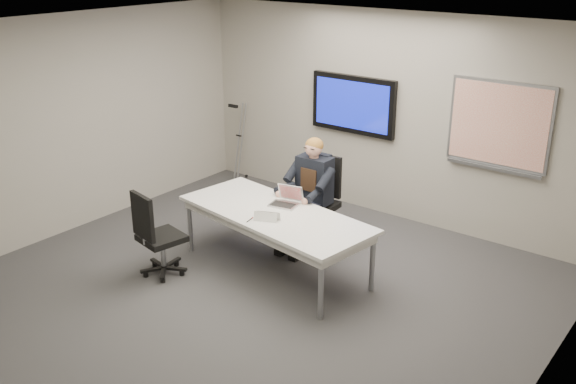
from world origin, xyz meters
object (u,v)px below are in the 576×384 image
Objects in this scene: conference_table at (275,219)px; laptop at (287,200)px; office_chair_near at (159,249)px; seated_person at (306,205)px; office_chair_far at (317,215)px.

laptop is (-0.05, 0.27, 0.14)m from conference_table.
seated_person is (0.89, 1.61, 0.24)m from office_chair_near.
conference_table is 1.01m from office_chair_far.
office_chair_far is at bearing -104.29° from office_chair_near.
office_chair_far is 0.34m from seated_person.
office_chair_near is at bearing -139.39° from laptop.
office_chair_near is 1.57m from laptop.
seated_person is (-0.08, 0.70, -0.08)m from conference_table.
office_chair_far is 2.07m from office_chair_near.
office_chair_far is 3.13× the size of laptop.
conference_table is 1.77× the size of seated_person.
office_chair_near is at bearing -118.31° from office_chair_far.
office_chair_near is 0.74× the size of seated_person.
office_chair_far is at bearing 102.78° from conference_table.
office_chair_far reaches higher than office_chair_near.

